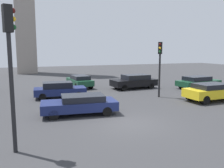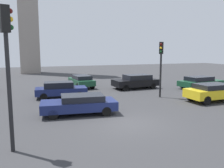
# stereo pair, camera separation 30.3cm
# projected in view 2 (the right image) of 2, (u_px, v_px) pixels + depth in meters

# --- Properties ---
(ground_plane) EXTENTS (96.87, 96.87, 0.00)m
(ground_plane) POSITION_uv_depth(u_px,v_px,m) (127.00, 123.00, 13.06)
(ground_plane) COLOR #38383A
(traffic_light_0) EXTENTS (0.49, 0.40, 5.67)m
(traffic_light_0) POSITION_uv_depth(u_px,v_px,m) (7.00, 53.00, 8.93)
(traffic_light_0) COLOR black
(traffic_light_0) RESTS_ON ground_plane
(traffic_light_1) EXTENTS (0.45, 0.48, 4.69)m
(traffic_light_1) POSITION_uv_depth(u_px,v_px,m) (161.00, 59.00, 19.84)
(traffic_light_1) COLOR black
(traffic_light_1) RESTS_ON ground_plane
(car_0) EXTENTS (2.12, 4.43, 1.33)m
(car_0) POSITION_uv_depth(u_px,v_px,m) (81.00, 81.00, 25.63)
(car_0) COLOR #19472D
(car_0) RESTS_ON ground_plane
(car_2) EXTENTS (4.39, 2.13, 1.36)m
(car_2) POSITION_uv_depth(u_px,v_px,m) (60.00, 89.00, 20.07)
(car_2) COLOR navy
(car_2) RESTS_ON ground_plane
(car_3) EXTENTS (4.84, 2.35, 1.29)m
(car_3) POSITION_uv_depth(u_px,v_px,m) (200.00, 82.00, 24.75)
(car_3) COLOR #19472D
(car_3) RESTS_ON ground_plane
(car_4) EXTENTS (4.61, 2.03, 1.40)m
(car_4) POSITION_uv_depth(u_px,v_px,m) (214.00, 92.00, 18.64)
(car_4) COLOR yellow
(car_4) RESTS_ON ground_plane
(car_5) EXTENTS (4.77, 2.30, 1.46)m
(car_5) POSITION_uv_depth(u_px,v_px,m) (136.00, 81.00, 24.85)
(car_5) COLOR black
(car_5) RESTS_ON ground_plane
(car_6) EXTENTS (4.85, 2.46, 1.24)m
(car_6) POSITION_uv_depth(u_px,v_px,m) (80.00, 104.00, 14.87)
(car_6) COLOR navy
(car_6) RESTS_ON ground_plane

